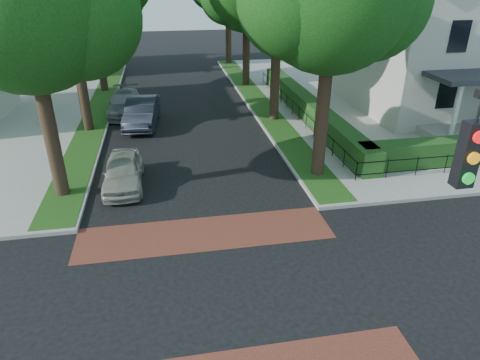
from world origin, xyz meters
name	(u,v)px	position (x,y,z in m)	size (l,w,h in m)	color
ground	(217,294)	(0.00, 0.00, 0.00)	(120.00, 120.00, 0.00)	black
sidewalk_ne	(440,93)	(19.50, 19.00, 0.07)	(30.00, 30.00, 0.15)	gray
crosswalk_far	(205,233)	(0.00, 3.20, 0.01)	(9.00, 2.20, 0.01)	brown
grass_strip_ne	(258,101)	(5.40, 19.10, 0.16)	(1.60, 29.80, 0.02)	#294B15
grass_strip_nw	(99,109)	(-5.40, 19.10, 0.16)	(1.60, 29.80, 0.02)	#294B15
tree_left_near	(29,8)	(-5.40, 7.23, 7.27)	(7.50, 6.45, 10.20)	black
hedge_main_road	(308,107)	(7.70, 15.00, 0.75)	(1.00, 18.00, 1.20)	#204217
fence_main_road	(296,110)	(6.90, 15.00, 0.60)	(0.06, 18.00, 0.90)	black
house_victorian	(461,13)	(17.51, 15.92, 6.02)	(13.00, 13.05, 12.48)	beige
parked_car_front	(123,172)	(-3.05, 7.55, 0.69)	(1.62, 4.03, 1.37)	#ADAB9C
parked_car_middle	(142,112)	(-2.46, 15.66, 0.81)	(1.71, 4.90, 1.61)	#202530
parked_car_rear	(125,103)	(-3.60, 18.16, 0.71)	(1.99, 4.89, 1.42)	gray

